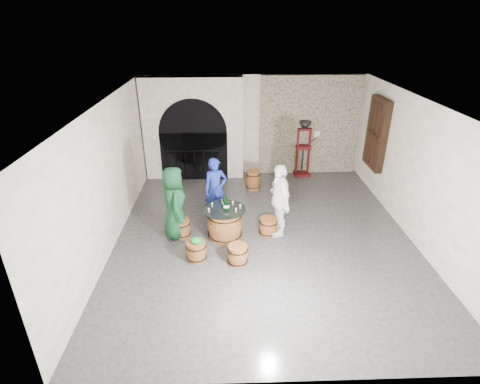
{
  "coord_description": "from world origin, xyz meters",
  "views": [
    {
      "loc": [
        -0.82,
        -7.71,
        4.89
      ],
      "look_at": [
        -0.56,
        0.27,
        1.05
      ],
      "focal_mm": 28.0,
      "sensor_mm": 36.0,
      "label": 1
    }
  ],
  "objects_px": {
    "person_white": "(279,200)",
    "barrel_stool_near_left": "(196,251)",
    "person_green": "(174,203)",
    "wine_bottle_right": "(224,202)",
    "barrel_stool_left": "(181,228)",
    "wine_bottle_left": "(225,205)",
    "barrel_stool_near_right": "(238,254)",
    "person_blue": "(216,189)",
    "corking_press": "(304,145)",
    "barrel_stool_far": "(216,209)",
    "wine_bottle_center": "(228,205)",
    "side_barrel": "(253,180)",
    "barrel_stool_right": "(268,226)",
    "barrel_table": "(225,223)"
  },
  "relations": [
    {
      "from": "wine_bottle_right",
      "to": "side_barrel",
      "type": "xyz_separation_m",
      "value": [
        0.86,
        2.63,
        -0.61
      ]
    },
    {
      "from": "side_barrel",
      "to": "person_white",
      "type": "bearing_deg",
      "value": -80.42
    },
    {
      "from": "barrel_stool_right",
      "to": "person_blue",
      "type": "height_order",
      "value": "person_blue"
    },
    {
      "from": "barrel_stool_near_left",
      "to": "barrel_stool_left",
      "type": "bearing_deg",
      "value": 113.88
    },
    {
      "from": "wine_bottle_center",
      "to": "side_barrel",
      "type": "xyz_separation_m",
      "value": [
        0.78,
        2.79,
        -0.61
      ]
    },
    {
      "from": "barrel_stool_left",
      "to": "person_white",
      "type": "height_order",
      "value": "person_white"
    },
    {
      "from": "wine_bottle_center",
      "to": "corking_press",
      "type": "bearing_deg",
      "value": 57.11
    },
    {
      "from": "person_white",
      "to": "barrel_stool_near_left",
      "type": "bearing_deg",
      "value": -74.49
    },
    {
      "from": "side_barrel",
      "to": "barrel_stool_right",
      "type": "bearing_deg",
      "value": -85.66
    },
    {
      "from": "barrel_stool_right",
      "to": "person_green",
      "type": "distance_m",
      "value": 2.32
    },
    {
      "from": "wine_bottle_right",
      "to": "person_blue",
      "type": "bearing_deg",
      "value": 103.86
    },
    {
      "from": "wine_bottle_left",
      "to": "barrel_stool_far",
      "type": "bearing_deg",
      "value": 103.09
    },
    {
      "from": "barrel_stool_left",
      "to": "wine_bottle_left",
      "type": "bearing_deg",
      "value": -9.31
    },
    {
      "from": "person_green",
      "to": "wine_bottle_right",
      "type": "relative_size",
      "value": 5.44
    },
    {
      "from": "person_blue",
      "to": "person_white",
      "type": "distance_m",
      "value": 1.74
    },
    {
      "from": "person_green",
      "to": "wine_bottle_right",
      "type": "xyz_separation_m",
      "value": [
        1.16,
        -0.02,
        0.02
      ]
    },
    {
      "from": "wine_bottle_center",
      "to": "barrel_stool_near_left",
      "type": "bearing_deg",
      "value": -130.7
    },
    {
      "from": "person_blue",
      "to": "side_barrel",
      "type": "xyz_separation_m",
      "value": [
        1.08,
        1.74,
        -0.52
      ]
    },
    {
      "from": "wine_bottle_left",
      "to": "wine_bottle_center",
      "type": "relative_size",
      "value": 1.0
    },
    {
      "from": "barrel_stool_left",
      "to": "wine_bottle_right",
      "type": "xyz_separation_m",
      "value": [
        1.04,
        -0.01,
        0.69
      ]
    },
    {
      "from": "barrel_stool_near_right",
      "to": "person_white",
      "type": "height_order",
      "value": "person_white"
    },
    {
      "from": "person_green",
      "to": "barrel_stool_near_right",
      "type": "bearing_deg",
      "value": -141.58
    },
    {
      "from": "person_green",
      "to": "barrel_stool_near_left",
      "type": "bearing_deg",
      "value": -163.94
    },
    {
      "from": "person_blue",
      "to": "wine_bottle_left",
      "type": "height_order",
      "value": "person_blue"
    },
    {
      "from": "barrel_table",
      "to": "wine_bottle_right",
      "type": "bearing_deg",
      "value": 95.14
    },
    {
      "from": "barrel_stool_left",
      "to": "barrel_stool_near_right",
      "type": "xyz_separation_m",
      "value": [
        1.33,
        -1.14,
        0.0
      ]
    },
    {
      "from": "person_green",
      "to": "person_blue",
      "type": "distance_m",
      "value": 1.28
    },
    {
      "from": "barrel_stool_left",
      "to": "barrel_stool_near_left",
      "type": "relative_size",
      "value": 1.0
    },
    {
      "from": "barrel_stool_near_right",
      "to": "person_green",
      "type": "bearing_deg",
      "value": 141.42
    },
    {
      "from": "barrel_table",
      "to": "barrel_stool_near_right",
      "type": "bearing_deg",
      "value": -74.81
    },
    {
      "from": "person_green",
      "to": "corking_press",
      "type": "bearing_deg",
      "value": -58.68
    },
    {
      "from": "barrel_stool_near_right",
      "to": "barrel_stool_near_left",
      "type": "bearing_deg",
      "value": 169.71
    },
    {
      "from": "barrel_stool_left",
      "to": "barrel_stool_right",
      "type": "xyz_separation_m",
      "value": [
        2.11,
        0.0,
        0.0
      ]
    },
    {
      "from": "wine_bottle_left",
      "to": "barrel_stool_left",
      "type": "bearing_deg",
      "value": 170.69
    },
    {
      "from": "person_blue",
      "to": "wine_bottle_left",
      "type": "bearing_deg",
      "value": -93.28
    },
    {
      "from": "wine_bottle_right",
      "to": "side_barrel",
      "type": "relative_size",
      "value": 0.55
    },
    {
      "from": "barrel_stool_right",
      "to": "corking_press",
      "type": "height_order",
      "value": "corking_press"
    },
    {
      "from": "wine_bottle_right",
      "to": "barrel_stool_near_right",
      "type": "bearing_deg",
      "value": -75.78
    },
    {
      "from": "barrel_table",
      "to": "side_barrel",
      "type": "xyz_separation_m",
      "value": [
        0.85,
        2.74,
        -0.09
      ]
    },
    {
      "from": "barrel_table",
      "to": "side_barrel",
      "type": "height_order",
      "value": "barrel_table"
    },
    {
      "from": "person_blue",
      "to": "barrel_stool_near_left",
      "type": "bearing_deg",
      "value": -118.22
    },
    {
      "from": "person_white",
      "to": "wine_bottle_left",
      "type": "distance_m",
      "value": 1.29
    },
    {
      "from": "barrel_table",
      "to": "barrel_stool_near_left",
      "type": "distance_m",
      "value": 1.07
    },
    {
      "from": "barrel_stool_far",
      "to": "person_white",
      "type": "height_order",
      "value": "person_white"
    },
    {
      "from": "barrel_stool_near_right",
      "to": "barrel_stool_near_left",
      "type": "relative_size",
      "value": 1.0
    },
    {
      "from": "barrel_stool_far",
      "to": "wine_bottle_center",
      "type": "bearing_deg",
      "value": -74.08
    },
    {
      "from": "side_barrel",
      "to": "corking_press",
      "type": "height_order",
      "value": "corking_press"
    },
    {
      "from": "barrel_stool_left",
      "to": "corking_press",
      "type": "bearing_deg",
      "value": 45.35
    },
    {
      "from": "barrel_stool_far",
      "to": "wine_bottle_left",
      "type": "distance_m",
      "value": 1.31
    },
    {
      "from": "barrel_stool_near_right",
      "to": "person_blue",
      "type": "height_order",
      "value": "person_blue"
    }
  ]
}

